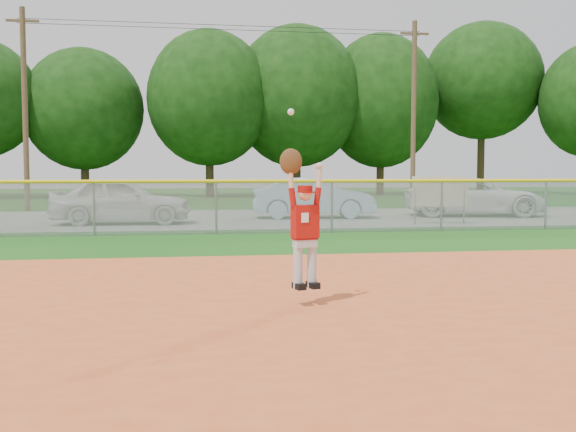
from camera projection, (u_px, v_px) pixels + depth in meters
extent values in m
plane|color=#184F12|center=(245.00, 310.00, 8.25)|extent=(120.00, 120.00, 0.00)
cube|color=#C95024|center=(273.00, 385.00, 5.29)|extent=(24.00, 16.00, 0.04)
cube|color=slate|center=(211.00, 218.00, 24.04)|extent=(44.00, 10.00, 0.03)
imported|color=silver|center=(121.00, 201.00, 21.32)|extent=(4.58, 1.89, 1.55)
imported|color=#95BADF|center=(313.00, 198.00, 24.06)|extent=(4.68, 1.99, 1.50)
imported|color=white|center=(475.00, 197.00, 25.19)|extent=(5.75, 3.44, 1.49)
cylinder|color=gray|center=(415.00, 207.00, 21.38)|extent=(0.06, 0.06, 1.21)
cylinder|color=gray|center=(464.00, 207.00, 21.31)|extent=(0.06, 0.06, 1.21)
cube|color=beige|center=(440.00, 191.00, 21.31)|extent=(1.79, 0.40, 1.01)
cube|color=gray|center=(216.00, 208.00, 18.07)|extent=(40.00, 0.03, 1.50)
cylinder|color=yellow|center=(216.00, 181.00, 18.01)|extent=(40.00, 0.10, 0.10)
cylinder|color=gray|center=(94.00, 209.00, 17.58)|extent=(0.06, 0.06, 1.50)
cylinder|color=gray|center=(216.00, 208.00, 18.07)|extent=(0.06, 0.06, 1.50)
cylinder|color=gray|center=(332.00, 207.00, 18.55)|extent=(0.06, 0.06, 1.50)
cylinder|color=gray|center=(441.00, 206.00, 19.04)|extent=(0.06, 0.06, 1.50)
cylinder|color=gray|center=(546.00, 205.00, 19.53)|extent=(0.06, 0.06, 1.50)
cylinder|color=#4C3823|center=(25.00, 110.00, 28.47)|extent=(0.24, 0.24, 9.00)
cube|color=#4C3823|center=(22.00, 21.00, 28.20)|extent=(1.40, 0.10, 0.10)
cylinder|color=#4C3823|center=(414.00, 115.00, 31.11)|extent=(0.24, 0.24, 9.00)
cube|color=#4C3823|center=(415.00, 34.00, 30.84)|extent=(1.40, 0.10, 0.10)
cylinder|color=black|center=(227.00, 30.00, 29.53)|extent=(18.50, 0.02, 0.02)
cylinder|color=black|center=(227.00, 25.00, 29.51)|extent=(18.50, 0.02, 0.02)
cylinder|color=#422D1C|center=(85.00, 167.00, 44.59)|extent=(0.56, 0.56, 4.11)
ellipsoid|color=#193F0F|center=(84.00, 109.00, 44.31)|extent=(8.19, 8.19, 8.39)
cylinder|color=#422D1C|center=(210.00, 164.00, 44.82)|extent=(0.56, 0.56, 4.64)
ellipsoid|color=#193F0F|center=(209.00, 98.00, 44.50)|extent=(8.57, 8.57, 9.43)
cylinder|color=#422D1C|center=(297.00, 162.00, 46.93)|extent=(0.56, 0.56, 4.89)
ellipsoid|color=#193F0F|center=(297.00, 96.00, 46.60)|extent=(9.41, 9.41, 10.28)
cylinder|color=#422D1C|center=(380.00, 163.00, 48.55)|extent=(0.56, 0.56, 4.78)
ellipsoid|color=#193F0F|center=(381.00, 101.00, 48.22)|extent=(8.62, 8.62, 10.06)
cylinder|color=#422D1C|center=(481.00, 156.00, 50.66)|extent=(0.56, 0.56, 5.99)
ellipsoid|color=#193F0F|center=(482.00, 81.00, 50.25)|extent=(9.18, 9.18, 9.14)
cylinder|color=silver|center=(298.00, 267.00, 8.28)|extent=(0.15, 0.15, 0.56)
cylinder|color=silver|center=(312.00, 266.00, 8.36)|extent=(0.15, 0.15, 0.56)
cube|color=black|center=(299.00, 286.00, 8.27)|extent=(0.17, 0.24, 0.08)
cube|color=black|center=(313.00, 285.00, 8.35)|extent=(0.17, 0.24, 0.08)
cube|color=silver|center=(305.00, 243.00, 8.30)|extent=(0.32, 0.23, 0.11)
cube|color=maroon|center=(305.00, 238.00, 8.29)|extent=(0.33, 0.24, 0.04)
cube|color=#A1100B|center=(305.00, 221.00, 8.28)|extent=(0.37, 0.26, 0.42)
cube|color=white|center=(305.00, 218.00, 8.17)|extent=(0.10, 0.03, 0.12)
sphere|color=beige|center=(305.00, 193.00, 8.25)|extent=(0.23, 0.23, 0.19)
cylinder|color=#9C0D09|center=(305.00, 189.00, 8.25)|extent=(0.24, 0.24, 0.09)
cube|color=#9C0D09|center=(308.00, 192.00, 8.16)|extent=(0.17, 0.15, 0.02)
cylinder|color=#A1100B|center=(292.00, 197.00, 8.18)|extent=(0.13, 0.10, 0.23)
cylinder|color=beige|center=(291.00, 178.00, 8.16)|extent=(0.10, 0.09, 0.25)
ellipsoid|color=#4C2D14|center=(291.00, 162.00, 8.14)|extent=(0.31, 0.20, 0.33)
sphere|color=white|center=(291.00, 112.00, 8.10)|extent=(0.10, 0.10, 0.08)
cylinder|color=#A1100B|center=(317.00, 196.00, 8.33)|extent=(0.13, 0.10, 0.23)
cylinder|color=beige|center=(319.00, 178.00, 8.32)|extent=(0.10, 0.09, 0.25)
sphere|color=beige|center=(319.00, 166.00, 8.31)|extent=(0.11, 0.11, 0.09)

